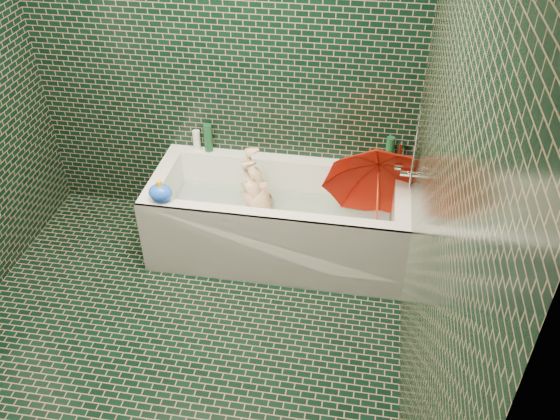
% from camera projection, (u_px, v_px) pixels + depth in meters
% --- Properties ---
extents(floor, '(2.80, 2.80, 0.00)m').
position_uv_depth(floor, '(173.00, 353.00, 3.44)').
color(floor, black).
rests_on(floor, ground).
extents(wall_back, '(2.80, 0.00, 2.80)m').
position_uv_depth(wall_back, '(219.00, 55.00, 3.79)').
color(wall_back, black).
rests_on(wall_back, floor).
extents(wall_right, '(0.00, 2.80, 2.80)m').
position_uv_depth(wall_right, '(435.00, 201.00, 2.51)').
color(wall_right, black).
rests_on(wall_right, floor).
extents(bathtub, '(1.70, 0.75, 0.55)m').
position_uv_depth(bathtub, '(278.00, 226.00, 4.05)').
color(bathtub, white).
rests_on(bathtub, floor).
extents(bath_mat, '(1.35, 0.47, 0.01)m').
position_uv_depth(bath_mat, '(279.00, 231.00, 4.09)').
color(bath_mat, green).
rests_on(bath_mat, bathtub).
extents(water, '(1.48, 0.53, 0.00)m').
position_uv_depth(water, '(279.00, 215.00, 4.01)').
color(water, silver).
rests_on(water, bathtub).
extents(faucet, '(0.18, 0.19, 0.55)m').
position_uv_depth(faucet, '(410.00, 167.00, 3.61)').
color(faucet, silver).
rests_on(faucet, wall_right).
extents(child, '(0.92, 0.33, 0.39)m').
position_uv_depth(child, '(263.00, 213.00, 4.01)').
color(child, '#DDAF8A').
rests_on(child, bathtub).
extents(umbrella, '(0.91, 0.93, 1.04)m').
position_uv_depth(umbrella, '(378.00, 199.00, 3.70)').
color(umbrella, red).
rests_on(umbrella, bathtub).
extents(soap_bottle_a, '(0.09, 0.09, 0.23)m').
position_uv_depth(soap_bottle_a, '(391.00, 166.00, 4.03)').
color(soap_bottle_a, white).
rests_on(soap_bottle_a, bathtub).
extents(soap_bottle_b, '(0.09, 0.09, 0.18)m').
position_uv_depth(soap_bottle_b, '(403.00, 170.00, 3.99)').
color(soap_bottle_b, '#581F77').
rests_on(soap_bottle_b, bathtub).
extents(soap_bottle_c, '(0.19, 0.19, 0.19)m').
position_uv_depth(soap_bottle_c, '(396.00, 168.00, 4.01)').
color(soap_bottle_c, '#124224').
rests_on(soap_bottle_c, bathtub).
extents(bottle_right_tall, '(0.06, 0.06, 0.24)m').
position_uv_depth(bottle_right_tall, '(389.00, 153.00, 3.93)').
color(bottle_right_tall, '#124224').
rests_on(bottle_right_tall, bathtub).
extents(bottle_right_pump, '(0.06, 0.06, 0.19)m').
position_uv_depth(bottle_right_pump, '(400.00, 155.00, 3.96)').
color(bottle_right_pump, silver).
rests_on(bottle_right_pump, bathtub).
extents(bottle_left_tall, '(0.08, 0.08, 0.20)m').
position_uv_depth(bottle_left_tall, '(208.00, 138.00, 4.13)').
color(bottle_left_tall, '#124224').
rests_on(bottle_left_tall, bathtub).
extents(bottle_left_short, '(0.06, 0.06, 0.15)m').
position_uv_depth(bottle_left_short, '(197.00, 140.00, 4.17)').
color(bottle_left_short, white).
rests_on(bottle_left_short, bathtub).
extents(rubber_duck, '(0.11, 0.08, 0.09)m').
position_uv_depth(rubber_duck, '(372.00, 161.00, 4.01)').
color(rubber_duck, yellow).
rests_on(rubber_duck, bathtub).
extents(bath_toy, '(0.18, 0.17, 0.15)m').
position_uv_depth(bath_toy, '(160.00, 193.00, 3.67)').
color(bath_toy, blue).
rests_on(bath_toy, bathtub).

